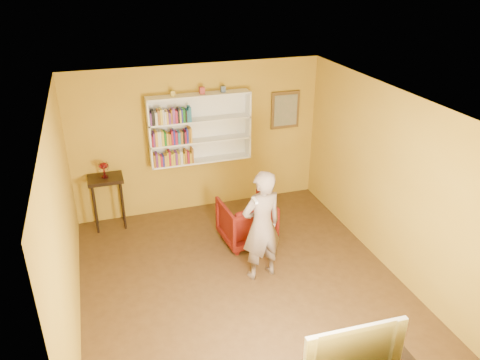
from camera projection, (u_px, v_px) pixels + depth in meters
name	position (u px, v px, depth m)	size (l,w,h in m)	color
room_shell	(242.00, 223.00, 6.39)	(5.30, 5.80, 2.88)	#402A14
bookshelf	(199.00, 128.00, 8.21)	(1.80, 0.29, 1.23)	white
books_row_lower	(173.00, 158.00, 8.18)	(0.70, 0.19, 0.26)	#9C601C
books_row_middle	(171.00, 137.00, 8.01)	(0.69, 0.19, 0.26)	maroon
books_row_upper	(170.00, 116.00, 7.85)	(0.70, 0.19, 0.26)	#67297C
ornament_left	(173.00, 93.00, 7.75)	(0.07, 0.07, 0.10)	#AD9A31
ornament_centre	(202.00, 90.00, 7.88)	(0.09, 0.09, 0.12)	#A33637
ornament_right	(223.00, 89.00, 7.99)	(0.08, 0.08, 0.10)	#4B5F7D
framed_painting	(285.00, 110.00, 8.64)	(0.55, 0.05, 0.70)	#533A17
console_table	(106.00, 186.00, 7.95)	(0.58, 0.44, 0.95)	black
ruby_lustre	(104.00, 167.00, 7.80)	(0.17, 0.17, 0.26)	maroon
armchair	(246.00, 221.00, 7.70)	(0.80, 0.82, 0.75)	#490505
person	(262.00, 226.00, 6.64)	(0.62, 0.41, 1.70)	#6E5C51
game_remote	(255.00, 201.00, 6.15)	(0.04, 0.15, 0.04)	silver
television	(349.00, 344.00, 4.64)	(1.06, 0.14, 0.61)	black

